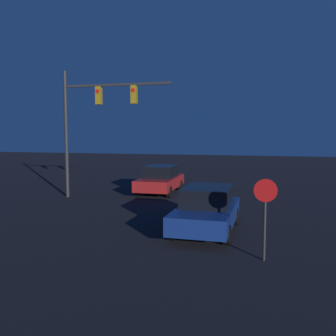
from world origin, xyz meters
TOP-DOWN VIEW (x-y plane):
  - car_near at (2.05, 15.19)m, footprint 1.99×4.29m
  - car_far at (-1.80, 22.86)m, footprint 1.96×4.28m
  - traffic_signal_mast at (-4.77, 20.28)m, footprint 5.81×0.30m
  - stop_sign at (4.01, 12.58)m, footprint 0.61×0.07m

SIDE VIEW (x-z plane):
  - car_near at x=2.05m, z-range 0.01..1.55m
  - car_far at x=-1.80m, z-range 0.01..1.55m
  - stop_sign at x=4.01m, z-range 0.41..2.62m
  - traffic_signal_mast at x=-4.77m, z-range 1.12..7.75m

